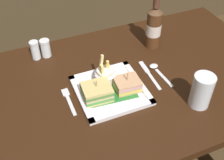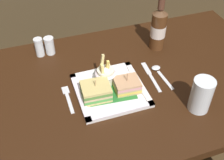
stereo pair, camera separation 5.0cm
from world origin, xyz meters
name	(u,v)px [view 1 (the left image)]	position (x,y,z in m)	size (l,w,h in m)	color
dining_table	(113,114)	(0.00, 0.00, 0.60)	(1.32, 0.73, 0.76)	black
square_plate	(110,90)	(-0.02, -0.03, 0.77)	(0.24, 0.24, 0.02)	white
sandwich_half_left	(97,92)	(-0.08, -0.05, 0.80)	(0.10, 0.09, 0.08)	tan
sandwich_half_right	(127,84)	(0.03, -0.05, 0.79)	(0.09, 0.08, 0.08)	tan
fries_cup	(105,74)	(-0.03, 0.01, 0.81)	(0.08, 0.08, 0.11)	silver
beer_bottle	(154,26)	(0.25, 0.17, 0.86)	(0.06, 0.06, 0.25)	#4F2D16
water_glass	(201,93)	(0.23, -0.20, 0.81)	(0.07, 0.07, 0.12)	silver
fork	(69,100)	(-0.18, -0.01, 0.76)	(0.02, 0.13, 0.00)	silver
knife	(149,74)	(0.15, 0.00, 0.76)	(0.02, 0.17, 0.00)	silver
spoon	(156,69)	(0.19, 0.01, 0.77)	(0.03, 0.14, 0.01)	silver
salt_shaker	(35,51)	(-0.23, 0.27, 0.80)	(0.04, 0.04, 0.08)	silver
pepper_shaker	(46,49)	(-0.19, 0.27, 0.79)	(0.04, 0.04, 0.08)	silver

